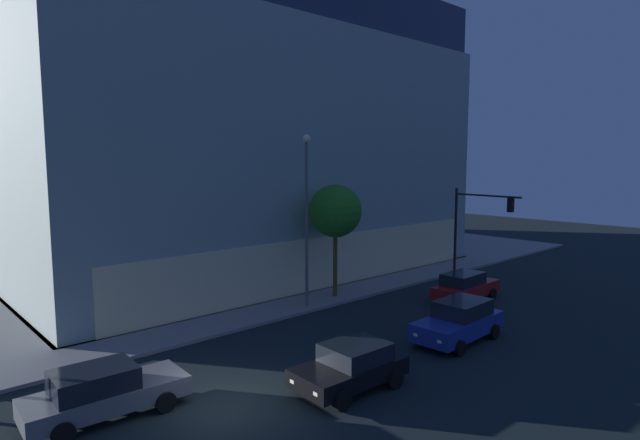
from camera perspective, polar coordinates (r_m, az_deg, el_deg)
name	(u,v)px	position (r m, az deg, el deg)	size (l,w,h in m)	color
ground_plane	(224,407)	(17.73, -10.58, -19.72)	(120.00, 120.00, 0.00)	black
modern_building	(194,139)	(43.70, -13.79, 8.75)	(30.93, 32.20, 19.45)	#4C4C51
traffic_light_far_corner	(476,217)	(36.03, 16.91, 0.35)	(0.64, 5.01, 5.83)	black
street_lamp_sidewalk	(307,201)	(26.82, -1.50, 2.08)	(0.44, 0.44, 9.04)	#5F5F5F
sidewalk_tree	(335,211)	(28.86, 1.71, 0.97)	(2.99, 2.99, 6.38)	#4E461E
car_grey	(103,392)	(17.82, -22.93, -17.13)	(4.84, 2.22, 1.60)	slate
car_black	(351,366)	(18.40, 3.46, -15.84)	(4.09, 2.32, 1.55)	black
car_blue	(459,321)	(23.60, 15.19, -10.75)	(4.71, 2.25, 1.77)	navy
car_red	(465,286)	(30.15, 15.81, -7.10)	(4.60, 2.03, 1.63)	maroon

